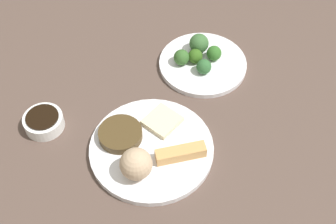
# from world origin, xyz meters

# --- Properties ---
(tabletop) EXTENTS (2.20, 2.20, 0.02)m
(tabletop) POSITION_xyz_m (0.00, 0.00, 0.01)
(tabletop) COLOR brown
(tabletop) RESTS_ON ground
(main_plate) EXTENTS (0.29, 0.29, 0.02)m
(main_plate) POSITION_xyz_m (0.00, -0.00, 0.03)
(main_plate) COLOR white
(main_plate) RESTS_ON tabletop
(rice_scoop) EXTENTS (0.07, 0.07, 0.07)m
(rice_scoop) POSITION_xyz_m (0.07, 0.01, 0.07)
(rice_scoop) COLOR tan
(rice_scoop) RESTS_ON main_plate
(spring_roll) EXTENTS (0.10, 0.10, 0.03)m
(spring_roll) POSITION_xyz_m (-0.02, 0.07, 0.05)
(spring_roll) COLOR tan
(spring_roll) RESTS_ON main_plate
(crab_rangoon_wonton) EXTENTS (0.08, 0.08, 0.01)m
(crab_rangoon_wonton) POSITION_xyz_m (-0.07, -0.02, 0.04)
(crab_rangoon_wonton) COLOR beige
(crab_rangoon_wonton) RESTS_ON main_plate
(stir_fry_heap) EXTENTS (0.10, 0.10, 0.02)m
(stir_fry_heap) POSITION_xyz_m (0.02, -0.08, 0.05)
(stir_fry_heap) COLOR #48361C
(stir_fry_heap) RESTS_ON main_plate
(broccoli_plate) EXTENTS (0.24, 0.24, 0.01)m
(broccoli_plate) POSITION_xyz_m (-0.30, -0.05, 0.03)
(broccoli_plate) COLOR white
(broccoli_plate) RESTS_ON tabletop
(broccoli_floret_0) EXTENTS (0.04, 0.04, 0.04)m
(broccoli_floret_0) POSITION_xyz_m (-0.29, -0.07, 0.05)
(broccoli_floret_0) COLOR #335D1B
(broccoli_floret_0) RESTS_ON broccoli_plate
(broccoli_floret_1) EXTENTS (0.04, 0.04, 0.04)m
(broccoli_floret_1) POSITION_xyz_m (-0.33, -0.03, 0.05)
(broccoli_floret_1) COLOR #306525
(broccoli_floret_1) RESTS_ON broccoli_plate
(broccoli_floret_2) EXTENTS (0.04, 0.04, 0.04)m
(broccoli_floret_2) POSITION_xyz_m (-0.27, -0.09, 0.06)
(broccoli_floret_2) COLOR #35622A
(broccoli_floret_2) RESTS_ON broccoli_plate
(broccoli_floret_3) EXTENTS (0.04, 0.04, 0.04)m
(broccoli_floret_3) POSITION_xyz_m (-0.27, -0.03, 0.05)
(broccoli_floret_3) COLOR #2F6131
(broccoli_floret_3) RESTS_ON broccoli_plate
(broccoli_floret_4) EXTENTS (0.05, 0.05, 0.05)m
(broccoli_floret_4) POSITION_xyz_m (-0.33, -0.08, 0.06)
(broccoli_floret_4) COLOR #3B6635
(broccoli_floret_4) RESTS_ON broccoli_plate
(soy_sauce_bowl) EXTENTS (0.09, 0.09, 0.03)m
(soy_sauce_bowl) POSITION_xyz_m (0.09, -0.25, 0.04)
(soy_sauce_bowl) COLOR white
(soy_sauce_bowl) RESTS_ON tabletop
(soy_sauce_bowl_liquid) EXTENTS (0.08, 0.08, 0.00)m
(soy_sauce_bowl_liquid) POSITION_xyz_m (0.09, -0.25, 0.06)
(soy_sauce_bowl_liquid) COLOR black
(soy_sauce_bowl_liquid) RESTS_ON soy_sauce_bowl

